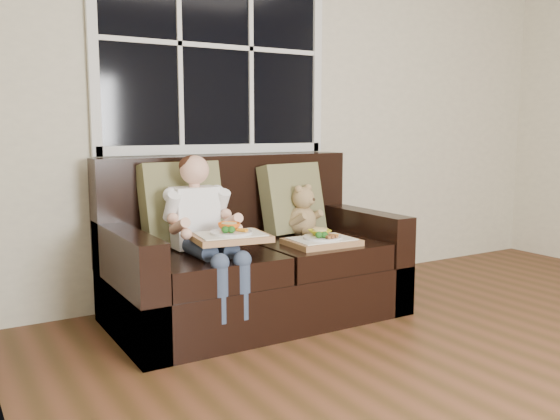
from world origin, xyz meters
TOP-DOWN VIEW (x-y plane):
  - window_back at (-0.79, 2.48)m, footprint 1.62×0.04m
  - loveseat at (-0.79, 2.02)m, footprint 1.70×0.92m
  - pillow_left at (-1.17, 2.17)m, footprint 0.49×0.25m
  - pillow_right at (-0.40, 2.17)m, footprint 0.48×0.28m
  - child at (-1.16, 1.90)m, footprint 0.36×0.59m
  - teddy_bear at (-0.39, 2.07)m, footprint 0.24×0.28m
  - tray_left at (-1.09, 1.68)m, footprint 0.42×0.34m
  - tray_right at (-0.48, 1.73)m, footprint 0.41×0.32m

SIDE VIEW (x-z plane):
  - loveseat at x=-0.79m, z-range -0.17..0.79m
  - tray_right at x=-0.48m, z-range 0.43..0.52m
  - tray_left at x=-1.09m, z-range 0.53..0.62m
  - teddy_bear at x=-0.39m, z-range 0.42..0.75m
  - child at x=-1.16m, z-range 0.22..1.04m
  - pillow_right at x=-0.40m, z-range 0.44..0.91m
  - pillow_left at x=-1.17m, z-range 0.44..0.94m
  - window_back at x=-0.79m, z-range 0.96..2.33m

